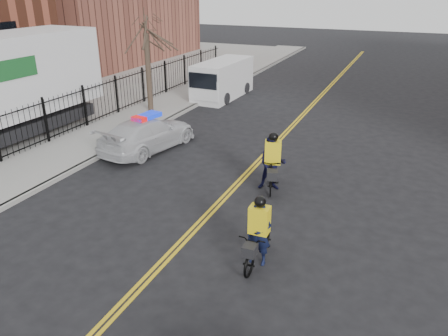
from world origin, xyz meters
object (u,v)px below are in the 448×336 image
at_px(police_cruiser, 148,134).
at_px(cyclist_far, 272,167).
at_px(cyclist_near, 259,241).
at_px(cargo_van, 222,80).

relative_size(police_cruiser, cyclist_far, 2.36).
bearing_deg(police_cruiser, cyclist_near, 149.37).
xyz_separation_m(police_cruiser, cyclist_near, (6.91, -5.83, -0.04)).
relative_size(cargo_van, cyclist_far, 2.52).
bearing_deg(police_cruiser, cargo_van, -75.65).
height_order(cargo_van, cyclist_far, cargo_van).
relative_size(police_cruiser, cyclist_near, 2.60).
relative_size(police_cruiser, cargo_van, 0.94).
bearing_deg(cargo_van, cyclist_near, -61.57).
xyz_separation_m(police_cruiser, cargo_van, (-0.80, 9.49, 0.38)).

